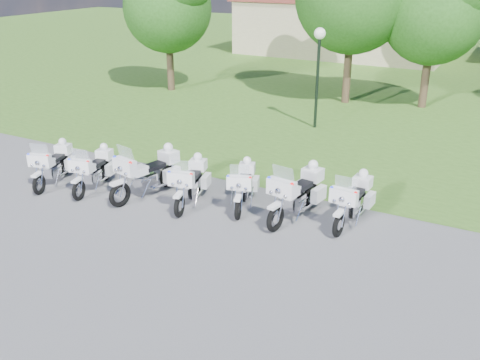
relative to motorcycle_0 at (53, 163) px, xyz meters
The scene contains 12 objects.
ground 6.07m from the motorcycle_0, ahead, with size 100.00×100.00×0.00m, color #5D5D63.
grass_lawn 27.27m from the motorcycle_0, 77.23° to the left, with size 100.00×48.00×0.01m, color #3B6A21.
motorcycle_0 is the anchor object (origin of this frame).
motorcycle_1 1.40m from the motorcycle_0, 10.15° to the left, with size 1.00×2.12×1.44m.
motorcycle_2 3.16m from the motorcycle_0, 11.05° to the left, with size 1.16×2.47×1.68m.
motorcycle_3 4.49m from the motorcycle_0, ahead, with size 1.08×2.19×1.50m.
motorcycle_4 5.93m from the motorcycle_0, 12.43° to the left, with size 1.14×2.06×1.43m.
motorcycle_5 7.48m from the motorcycle_0, 10.06° to the left, with size 1.03×2.45×1.65m.
motorcycle_6 8.89m from the motorcycle_0, 11.04° to the left, with size 0.78×2.23×1.50m.
lamp_post 10.65m from the motorcycle_0, 62.05° to the left, with size 0.44×0.44×3.92m.
tree_2 17.08m from the motorcycle_0, 61.20° to the left, with size 5.16×4.41×6.88m.
building_west 27.63m from the motorcycle_0, 89.95° to the left, with size 14.56×8.32×4.10m.
Camera 1 is at (6.04, -10.15, 6.27)m, focal length 40.00 mm.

